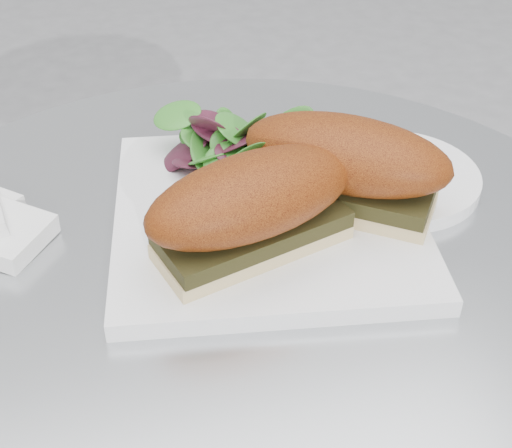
{
  "coord_description": "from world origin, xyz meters",
  "views": [
    {
      "loc": [
        -0.11,
        -0.41,
        1.11
      ],
      "look_at": [
        0.02,
        0.02,
        0.77
      ],
      "focal_mm": 50.0,
      "sensor_mm": 36.0,
      "label": 1
    }
  ],
  "objects_px": {
    "plate": "(267,215)",
    "sandwich_right": "(345,163)",
    "sandwich_left": "(252,205)",
    "saucer": "(397,178)"
  },
  "relations": [
    {
      "from": "plate",
      "to": "sandwich_right",
      "type": "height_order",
      "value": "sandwich_right"
    },
    {
      "from": "sandwich_right",
      "to": "saucer",
      "type": "bearing_deg",
      "value": 65.14
    },
    {
      "from": "plate",
      "to": "saucer",
      "type": "bearing_deg",
      "value": 10.05
    },
    {
      "from": "plate",
      "to": "sandwich_right",
      "type": "relative_size",
      "value": 1.38
    },
    {
      "from": "saucer",
      "to": "sandwich_left",
      "type": "bearing_deg",
      "value": -155.8
    },
    {
      "from": "sandwich_right",
      "to": "saucer",
      "type": "xyz_separation_m",
      "value": [
        0.07,
        0.04,
        -0.05
      ]
    },
    {
      "from": "plate",
      "to": "saucer",
      "type": "distance_m",
      "value": 0.14
    },
    {
      "from": "sandwich_right",
      "to": "saucer",
      "type": "relative_size",
      "value": 1.23
    },
    {
      "from": "sandwich_left",
      "to": "saucer",
      "type": "xyz_separation_m",
      "value": [
        0.16,
        0.07,
        -0.05
      ]
    },
    {
      "from": "sandwich_left",
      "to": "sandwich_right",
      "type": "bearing_deg",
      "value": 6.81
    }
  ]
}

